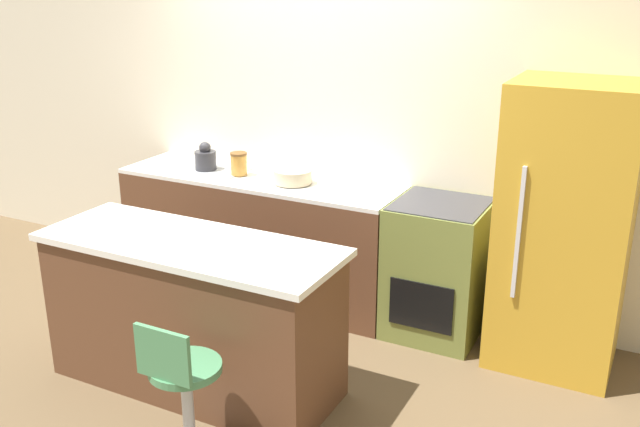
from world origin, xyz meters
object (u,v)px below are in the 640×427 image
object	(u,v)px
oven_range	(437,269)
refrigerator	(564,229)
kettle	(205,158)
mixing_bowl	(293,176)
stool_chair	(184,393)

from	to	relation	value
oven_range	refrigerator	xyz separation A→B (m)	(0.78, -0.01, 0.42)
kettle	mixing_bowl	bearing A→B (deg)	0.00
kettle	mixing_bowl	world-z (taller)	kettle
kettle	mixing_bowl	size ratio (longest dim) A/B	0.77
refrigerator	kettle	distance (m)	2.63
oven_range	kettle	xyz separation A→B (m)	(-1.84, -0.03, 0.55)
stool_chair	mixing_bowl	distance (m)	1.99
oven_range	kettle	bearing A→B (deg)	-179.10
refrigerator	kettle	bearing A→B (deg)	-179.69
mixing_bowl	stool_chair	bearing A→B (deg)	-77.42
mixing_bowl	kettle	bearing A→B (deg)	180.00
stool_chair	refrigerator	bearing A→B (deg)	52.15
oven_range	refrigerator	distance (m)	0.89
refrigerator	stool_chair	size ratio (longest dim) A/B	2.21
oven_range	mixing_bowl	size ratio (longest dim) A/B	3.35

